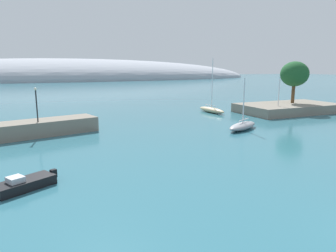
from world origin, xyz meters
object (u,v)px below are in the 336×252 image
Objects in this scene: tree_clump_shore at (295,74)px; sailboat_grey_mid_mooring at (243,126)px; sailboat_yellow_outer_mooring at (278,112)px; sailboat_sand_near_shore at (212,110)px; motorboat_black_foreground at (25,184)px; harbor_lamp_post at (36,101)px.

sailboat_grey_mid_mooring is at bearing -151.53° from tree_clump_shore.
sailboat_yellow_outer_mooring is (-5.94, -2.47, -6.82)m from tree_clump_shore.
sailboat_sand_near_shore is 1.43× the size of sailboat_grey_mid_mooring.
sailboat_yellow_outer_mooring is 1.59× the size of motorboat_black_foreground.
motorboat_black_foreground is at bearing -5.49° from sailboat_grey_mid_mooring.
sailboat_sand_near_shore reaches higher than motorboat_black_foreground.
sailboat_sand_near_shore is 12.06m from sailboat_yellow_outer_mooring.
tree_clump_shore reaches higher than motorboat_black_foreground.
sailboat_sand_near_shore is 42.21m from motorboat_black_foreground.
sailboat_yellow_outer_mooring is 1.69× the size of harbor_lamp_post.
harbor_lamp_post is (-46.37, -4.49, -2.73)m from tree_clump_shore.
motorboat_black_foreground is 18.22m from harbor_lamp_post.
sailboat_sand_near_shore is 32.63m from harbor_lamp_post.
sailboat_grey_mid_mooring is 1.00× the size of sailboat_yellow_outer_mooring.
tree_clump_shore is at bearing 176.39° from motorboat_black_foreground.
sailboat_grey_mid_mooring reaches higher than harbor_lamp_post.
sailboat_sand_near_shore reaches higher than harbor_lamp_post.
harbor_lamp_post is at bearing -77.43° from sailboat_sand_near_shore.
sailboat_sand_near_shore is (-15.40, 5.00, -6.71)m from tree_clump_shore.
sailboat_sand_near_shore reaches higher than sailboat_yellow_outer_mooring.
sailboat_grey_mid_mooring is 1.59× the size of motorboat_black_foreground.
harbor_lamp_post is at bearing -133.08° from sailboat_yellow_outer_mooring.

